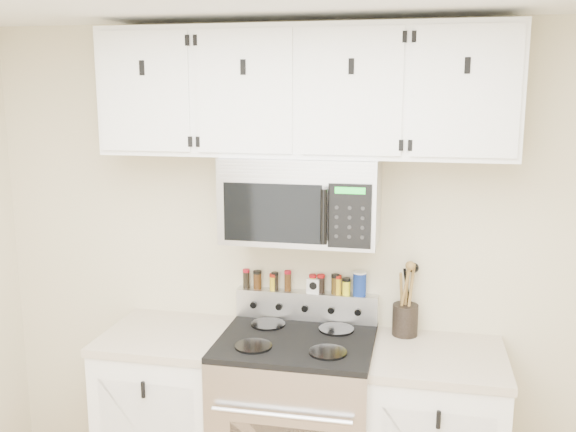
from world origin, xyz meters
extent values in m
cube|color=beige|center=(0.00, 1.75, 1.25)|extent=(3.50, 0.01, 2.50)
cube|color=#B7B7BA|center=(0.00, 1.43, 0.46)|extent=(0.76, 0.65, 0.92)
cube|color=black|center=(0.00, 1.43, 0.94)|extent=(0.76, 0.65, 0.03)
cube|color=#B7B7BA|center=(0.00, 1.71, 1.03)|extent=(0.76, 0.08, 0.15)
cylinder|color=black|center=(-0.18, 1.28, 0.96)|extent=(0.18, 0.18, 0.01)
cylinder|color=black|center=(0.18, 1.28, 0.96)|extent=(0.18, 0.18, 0.01)
cylinder|color=black|center=(-0.18, 1.57, 0.96)|extent=(0.18, 0.18, 0.01)
cylinder|color=black|center=(0.18, 1.57, 0.96)|extent=(0.18, 0.18, 0.01)
cube|color=white|center=(-0.69, 1.45, 0.44)|extent=(0.62, 0.60, 0.88)
cube|color=tan|center=(-0.69, 1.45, 0.90)|extent=(0.64, 0.62, 0.04)
cube|color=tan|center=(0.69, 1.45, 0.90)|extent=(0.64, 0.62, 0.04)
cube|color=#9E9EA3|center=(0.00, 1.56, 1.63)|extent=(0.76, 0.38, 0.42)
cube|color=#B7B7BA|center=(0.00, 1.36, 1.80)|extent=(0.73, 0.01, 0.08)
cube|color=black|center=(-0.10, 1.36, 1.59)|extent=(0.47, 0.01, 0.28)
cube|color=black|center=(0.26, 1.36, 1.59)|extent=(0.20, 0.01, 0.30)
cylinder|color=black|center=(0.15, 1.33, 1.59)|extent=(0.03, 0.03, 0.26)
cube|color=white|center=(0.00, 1.58, 2.15)|extent=(2.00, 0.33, 0.62)
cube|color=white|center=(-0.75, 1.41, 2.15)|extent=(0.46, 0.01, 0.57)
cube|color=black|center=(-0.75, 1.41, 2.26)|extent=(0.02, 0.01, 0.07)
cube|color=white|center=(-0.25, 1.41, 2.15)|extent=(0.46, 0.01, 0.57)
cube|color=black|center=(-0.25, 1.41, 2.26)|extent=(0.03, 0.01, 0.07)
cube|color=white|center=(0.25, 1.41, 2.15)|extent=(0.46, 0.01, 0.57)
cube|color=black|center=(0.25, 1.41, 2.26)|extent=(0.03, 0.01, 0.07)
cube|color=white|center=(0.75, 1.41, 2.15)|extent=(0.46, 0.01, 0.57)
cube|color=black|center=(0.75, 1.41, 2.26)|extent=(0.02, 0.01, 0.07)
cylinder|color=black|center=(0.52, 1.66, 1.00)|extent=(0.13, 0.13, 0.16)
cylinder|color=brown|center=(0.52, 1.66, 1.13)|extent=(0.02, 0.02, 0.30)
cylinder|color=brown|center=(0.54, 1.65, 1.14)|extent=(0.02, 0.02, 0.33)
cylinder|color=brown|center=(0.50, 1.67, 1.12)|extent=(0.02, 0.02, 0.28)
cylinder|color=black|center=(0.53, 1.68, 1.12)|extent=(0.02, 0.02, 0.29)
cylinder|color=brown|center=(0.51, 1.64, 1.13)|extent=(0.02, 0.02, 0.31)
cube|color=white|center=(0.04, 1.71, 1.14)|extent=(0.07, 0.06, 0.08)
cylinder|color=navy|center=(0.28, 1.71, 1.16)|extent=(0.07, 0.07, 0.12)
cylinder|color=white|center=(0.28, 1.71, 1.22)|extent=(0.07, 0.07, 0.01)
cylinder|color=black|center=(-0.33, 1.71, 1.15)|extent=(0.04, 0.04, 0.09)
cylinder|color=#9F0C1B|center=(-0.33, 1.71, 1.20)|extent=(0.04, 0.04, 0.02)
cylinder|color=#40250F|center=(-0.27, 1.71, 1.14)|extent=(0.04, 0.04, 0.08)
cylinder|color=black|center=(-0.27, 1.71, 1.19)|extent=(0.05, 0.05, 0.02)
cylinder|color=gold|center=(-0.18, 1.71, 1.14)|extent=(0.04, 0.04, 0.07)
cylinder|color=#A11A0C|center=(-0.18, 1.71, 1.18)|extent=(0.04, 0.04, 0.02)
cylinder|color=black|center=(-0.17, 1.71, 1.14)|extent=(0.04, 0.04, 0.08)
cylinder|color=black|center=(-0.17, 1.71, 1.19)|extent=(0.04, 0.04, 0.02)
cylinder|color=#41260F|center=(-0.10, 1.71, 1.15)|extent=(0.04, 0.04, 0.10)
cylinder|color=#A10C1D|center=(-0.10, 1.71, 1.20)|extent=(0.04, 0.04, 0.02)
cylinder|color=gold|center=(0.03, 1.71, 1.14)|extent=(0.04, 0.04, 0.08)
cylinder|color=maroon|center=(0.03, 1.71, 1.19)|extent=(0.04, 0.04, 0.02)
cylinder|color=black|center=(0.08, 1.71, 1.14)|extent=(0.04, 0.04, 0.09)
cylinder|color=#9A0B0E|center=(0.08, 1.71, 1.19)|extent=(0.04, 0.04, 0.02)
cylinder|color=#453210|center=(0.15, 1.71, 1.14)|extent=(0.04, 0.04, 0.09)
cylinder|color=black|center=(0.15, 1.71, 1.20)|extent=(0.04, 0.04, 0.02)
cylinder|color=gold|center=(0.16, 1.71, 1.14)|extent=(0.04, 0.04, 0.09)
cylinder|color=#A0190C|center=(0.16, 1.71, 1.19)|extent=(0.04, 0.04, 0.02)
cylinder|color=yellow|center=(0.21, 1.71, 1.14)|extent=(0.04, 0.04, 0.07)
cylinder|color=black|center=(0.21, 1.71, 1.18)|extent=(0.04, 0.04, 0.02)
camera|label=1|loc=(0.58, -1.51, 2.16)|focal=40.00mm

